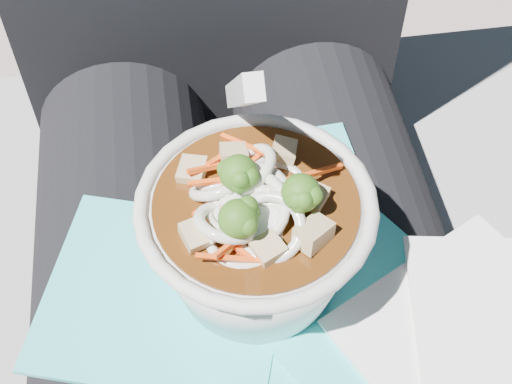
{
  "coord_description": "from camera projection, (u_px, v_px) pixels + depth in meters",
  "views": [
    {
      "loc": [
        -0.03,
        -0.25,
        1.02
      ],
      "look_at": [
        0.0,
        -0.01,
        0.7
      ],
      "focal_mm": 50.0,
      "sensor_mm": 36.0,
      "label": 1
    }
  ],
  "objects": [
    {
      "name": "stone_ledge",
      "position": [
        236.0,
        329.0,
        0.88
      ],
      "size": [
        1.0,
        0.51,
        0.45
      ],
      "primitive_type": "cube",
      "rotation": [
        0.0,
        0.0,
        0.01
      ],
      "color": "gray",
      "rests_on": "ground"
    },
    {
      "name": "lap",
      "position": [
        252.0,
        325.0,
        0.55
      ],
      "size": [
        0.34,
        0.48,
        0.15
      ],
      "color": "black",
      "rests_on": "stone_ledge"
    },
    {
      "name": "person_body",
      "position": [
        236.0,
        211.0,
        0.59
      ],
      "size": [
        0.34,
        0.94,
        0.99
      ],
      "color": "black",
      "rests_on": "ground"
    },
    {
      "name": "plastic_bag",
      "position": [
        258.0,
        299.0,
        0.47
      ],
      "size": [
        0.32,
        0.3,
        0.01
      ],
      "color": "#2FC1C6",
      "rests_on": "lap"
    },
    {
      "name": "napkins",
      "position": [
        491.0,
        337.0,
        0.44
      ],
      "size": [
        0.19,
        0.19,
        0.01
      ],
      "color": "white",
      "rests_on": "plastic_bag"
    },
    {
      "name": "udon_bowl",
      "position": [
        256.0,
        230.0,
        0.43
      ],
      "size": [
        0.14,
        0.16,
        0.19
      ],
      "color": "silver",
      "rests_on": "plastic_bag"
    }
  ]
}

